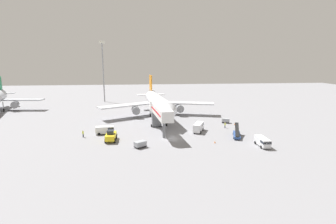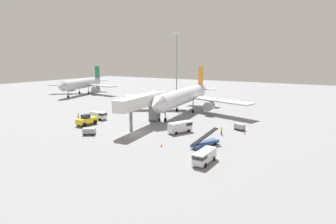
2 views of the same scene
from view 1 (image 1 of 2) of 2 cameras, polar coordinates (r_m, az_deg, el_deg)
name	(u,v)px [view 1 (image 1 of 2)]	position (r m, az deg, el deg)	size (l,w,h in m)	color
ground_plane	(172,138)	(66.30, 0.80, -5.81)	(300.00, 300.00, 0.00)	gray
airplane_at_gate	(158,102)	(90.57, -2.21, 2.17)	(41.25, 41.41, 13.60)	silver
jet_bridge	(160,111)	(70.75, -1.81, 0.16)	(5.29, 18.58, 7.73)	silver
pushback_tug	(111,136)	(65.62, -12.38, -5.11)	(2.59, 5.24, 2.73)	yellow
belt_loader_truck	(237,134)	(69.66, 14.80, -4.70)	(3.56, 6.59, 3.10)	#2D4C8E
service_van_far_center	(199,127)	(72.84, 6.70, -3.21)	(4.01, 5.88, 2.38)	white
service_van_mid_center	(105,130)	(71.80, -13.54, -3.78)	(4.85, 2.35, 2.12)	white
service_van_rear_left	(263,141)	(63.94, 19.97, -6.07)	(2.17, 5.37, 2.02)	silver
baggage_cart_mid_right	(140,144)	(59.81, -6.09, -6.97)	(3.01, 2.72, 1.46)	#38383D
baggage_cart_far_right	(226,120)	(84.14, 12.50, -1.81)	(2.61, 2.17, 1.44)	#38383D
ground_crew_worker_foreground	(83,134)	(70.51, -18.08, -4.52)	(0.46, 0.46, 1.81)	#1E2333
ground_crew_worker_midground	(225,125)	(77.87, 12.36, -2.77)	(0.44, 0.44, 1.75)	#1E2333
safety_cone_alpha	(235,124)	(82.39, 14.38, -2.55)	(0.37, 0.37, 0.57)	black
safety_cone_bravo	(215,142)	(63.66, 10.24, -6.47)	(0.35, 0.35, 0.54)	black
apron_light_mast	(103,61)	(126.65, -14.08, 10.82)	(2.40, 2.40, 28.03)	#93969B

